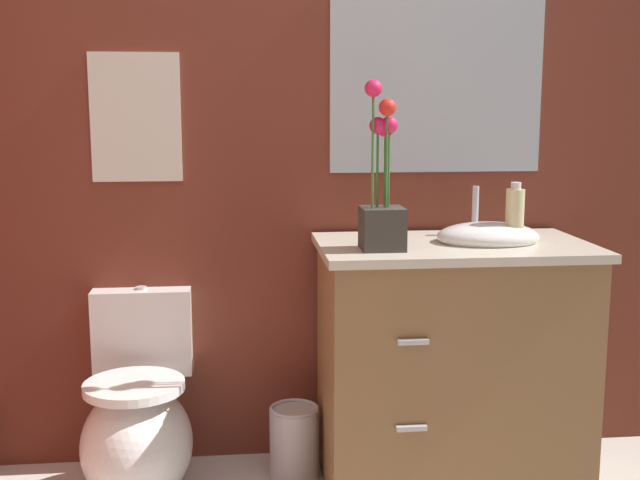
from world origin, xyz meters
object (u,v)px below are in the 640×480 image
soap_bottle (515,215)px  trash_bin (294,442)px  wall_mirror (437,77)px  vanity_cabinet (452,361)px  wall_poster (136,117)px  flower_vase (382,200)px  toilet (138,427)px

soap_bottle → trash_bin: size_ratio=0.78×
soap_bottle → wall_mirror: size_ratio=0.26×
vanity_cabinet → soap_bottle: size_ratio=5.01×
wall_mirror → trash_bin: bearing=-159.3°
wall_poster → vanity_cabinet: bearing=-14.9°
vanity_cabinet → soap_bottle: soap_bottle is taller
wall_mirror → soap_bottle: bearing=-58.2°
soap_bottle → wall_mirror: wall_mirror is taller
soap_bottle → wall_poster: 1.38m
wall_mirror → wall_poster: bearing=180.0°
flower_vase → wall_mirror: (0.27, 0.39, 0.41)m
flower_vase → trash_bin: bearing=146.6°
flower_vase → trash_bin: (-0.28, 0.18, -0.91)m
vanity_cabinet → flower_vase: bearing=-160.2°
vanity_cabinet → trash_bin: size_ratio=3.89×
toilet → wall_mirror: (1.10, 0.27, 1.21)m
soap_bottle → wall_mirror: bearing=121.8°
vanity_cabinet → wall_poster: (-1.10, 0.29, 0.85)m
flower_vase → wall_poster: wall_poster is taller
wall_poster → trash_bin: bearing=-20.8°
soap_bottle → wall_mirror: 0.61m
vanity_cabinet → wall_poster: wall_poster is taller
wall_poster → wall_mirror: (1.10, 0.00, 0.14)m
vanity_cabinet → wall_mirror: (-0.00, 0.29, 1.00)m
soap_bottle → wall_mirror: (-0.20, 0.32, 0.47)m
vanity_cabinet → wall_mirror: wall_mirror is taller
vanity_cabinet → flower_vase: 0.66m
wall_mirror → toilet: bearing=-166.4°
soap_bottle → trash_bin: (-0.75, 0.12, -0.84)m
flower_vase → soap_bottle: 0.48m
trash_bin → wall_mirror: (0.55, 0.21, 1.31)m
toilet → vanity_cabinet: size_ratio=0.65×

